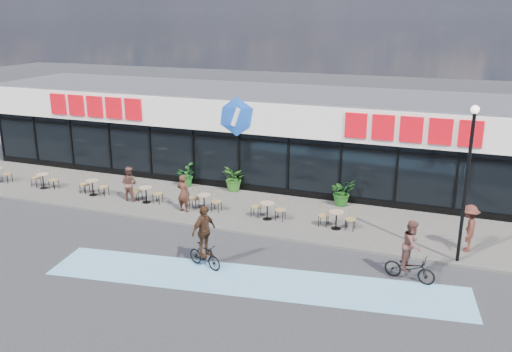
% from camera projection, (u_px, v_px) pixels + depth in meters
% --- Properties ---
extents(ground, '(120.00, 120.00, 0.00)m').
position_uv_depth(ground, '(170.00, 246.00, 20.64)').
color(ground, '#28282B').
rests_on(ground, ground).
extents(sidewalk, '(44.00, 5.00, 0.10)m').
position_uv_depth(sidewalk, '(219.00, 206.00, 24.65)').
color(sidewalk, '#5D5952').
rests_on(sidewalk, ground).
extents(bike_lane, '(14.17, 4.13, 0.01)m').
position_uv_depth(bike_lane, '(253.00, 281.00, 17.94)').
color(bike_lane, '#6CA6CC').
rests_on(bike_lane, ground).
extents(building, '(30.60, 6.57, 4.75)m').
position_uv_depth(building, '(260.00, 133.00, 28.83)').
color(building, black).
rests_on(building, ground).
extents(lamp_post, '(0.28, 0.28, 5.54)m').
position_uv_depth(lamp_post, '(468.00, 172.00, 18.22)').
color(lamp_post, black).
rests_on(lamp_post, sidewalk).
extents(bistro_set_1, '(1.54, 0.62, 0.90)m').
position_uv_depth(bistro_set_1, '(44.00, 179.00, 26.97)').
color(bistro_set_1, tan).
rests_on(bistro_set_1, sidewalk).
extents(bistro_set_2, '(1.54, 0.62, 0.90)m').
position_uv_depth(bistro_set_2, '(94.00, 185.00, 25.96)').
color(bistro_set_2, tan).
rests_on(bistro_set_2, sidewalk).
extents(bistro_set_3, '(1.54, 0.62, 0.90)m').
position_uv_depth(bistro_set_3, '(147.00, 192.00, 24.95)').
color(bistro_set_3, tan).
rests_on(bistro_set_3, sidewalk).
extents(bistro_set_4, '(1.54, 0.62, 0.90)m').
position_uv_depth(bistro_set_4, '(205.00, 200.00, 23.95)').
color(bistro_set_4, tan).
rests_on(bistro_set_4, sidewalk).
extents(bistro_set_5, '(1.54, 0.62, 0.90)m').
position_uv_depth(bistro_set_5, '(268.00, 208.00, 22.94)').
color(bistro_set_5, tan).
rests_on(bistro_set_5, sidewalk).
extents(bistro_set_6, '(1.54, 0.62, 0.90)m').
position_uv_depth(bistro_set_6, '(337.00, 217.00, 21.94)').
color(bistro_set_6, tan).
rests_on(bistro_set_6, sidewalk).
extents(potted_plant_left, '(1.31, 1.36, 1.15)m').
position_uv_depth(potted_plant_left, '(185.00, 175.00, 27.20)').
color(potted_plant_left, '#1D651E').
rests_on(potted_plant_left, sidewalk).
extents(potted_plant_mid, '(1.53, 1.51, 1.28)m').
position_uv_depth(potted_plant_mid, '(234.00, 178.00, 26.43)').
color(potted_plant_mid, '#2F6C1F').
rests_on(potted_plant_mid, sidewalk).
extents(potted_plant_right, '(1.48, 1.47, 1.24)m').
position_uv_depth(potted_plant_right, '(342.00, 192.00, 24.50)').
color(potted_plant_right, '#1F5618').
rests_on(potted_plant_right, sidewalk).
extents(patron_left, '(0.66, 0.46, 1.70)m').
position_uv_depth(patron_left, '(183.00, 193.00, 23.64)').
color(patron_left, '#462519').
rests_on(patron_left, sidewalk).
extents(patron_right, '(0.80, 0.62, 1.63)m').
position_uv_depth(patron_right, '(129.00, 184.00, 25.06)').
color(patron_right, brown).
rests_on(patron_right, sidewalk).
extents(pedestrian_a, '(0.69, 1.16, 1.77)m').
position_uv_depth(pedestrian_a, '(469.00, 228.00, 19.74)').
color(pedestrian_a, '#4F261C').
rests_on(pedestrian_a, sidewalk).
extents(cyclist_a, '(1.53, 1.16, 2.27)m').
position_uv_depth(cyclist_a, '(204.00, 241.00, 18.61)').
color(cyclist_a, black).
rests_on(cyclist_a, ground).
extents(cyclist_b, '(1.78, 0.93, 2.13)m').
position_uv_depth(cyclist_b, '(411.00, 257.00, 17.73)').
color(cyclist_b, black).
rests_on(cyclist_b, ground).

